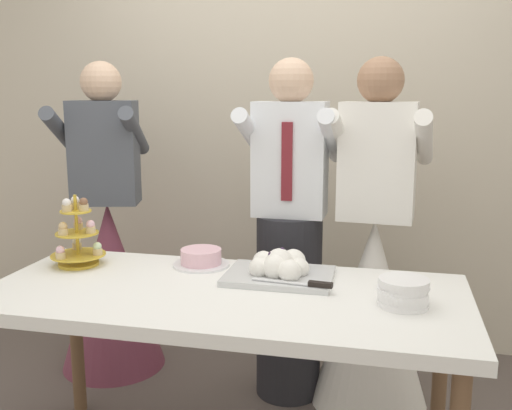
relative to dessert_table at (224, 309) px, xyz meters
The scene contains 9 objects.
rear_wall 1.65m from the dessert_table, 90.00° to the left, with size 5.20×0.10×2.90m, color beige.
dessert_table is the anchor object (origin of this frame).
cupcake_stand 0.74m from the dessert_table, 166.12° to the left, with size 0.23×0.23×0.31m.
main_cake_tray 0.28m from the dessert_table, 45.36° to the left, with size 0.44×0.31×0.13m.
plate_stack 0.66m from the dessert_table, ahead, with size 0.18×0.18×0.10m.
round_cake 0.35m from the dessert_table, 123.04° to the left, with size 0.24×0.24×0.07m.
person_groom 0.73m from the dessert_table, 80.27° to the left, with size 0.47×0.49×1.66m.
person_bride 0.90m from the dessert_table, 53.53° to the left, with size 0.56×0.56×1.66m.
person_guest 1.19m from the dessert_table, 137.80° to the left, with size 0.59×0.58×1.66m.
Camera 1 is at (0.59, -2.01, 1.50)m, focal length 41.13 mm.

